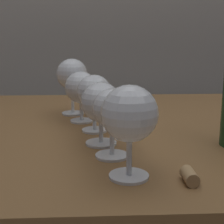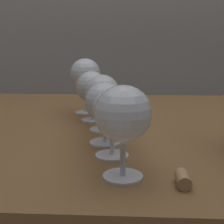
% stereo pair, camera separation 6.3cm
% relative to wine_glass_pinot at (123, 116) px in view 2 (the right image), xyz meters
% --- Properties ---
extents(dining_table, '(1.46, 0.91, 0.77)m').
position_rel_wine_glass_pinot_xyz_m(dining_table, '(0.10, 0.34, -0.19)').
color(dining_table, brown).
rests_on(dining_table, ground_plane).
extents(wine_glass_pinot, '(0.09, 0.09, 0.15)m').
position_rel_wine_glass_pinot_xyz_m(wine_glass_pinot, '(0.00, 0.00, 0.00)').
color(wine_glass_pinot, white).
rests_on(wine_glass_pinot, dining_table).
extents(wine_glass_cabernet, '(0.07, 0.07, 0.13)m').
position_rel_wine_glass_pinot_xyz_m(wine_glass_cabernet, '(-0.02, 0.10, -0.01)').
color(wine_glass_cabernet, white).
rests_on(wine_glass_cabernet, dining_table).
extents(wine_glass_chardonnay, '(0.08, 0.08, 0.13)m').
position_rel_wine_glass_pinot_xyz_m(wine_glass_chardonnay, '(-0.04, 0.18, -0.01)').
color(wine_glass_chardonnay, white).
rests_on(wine_glass_chardonnay, dining_table).
extents(wine_glass_merlot, '(0.08, 0.08, 0.14)m').
position_rel_wine_glass_pinot_xyz_m(wine_glass_merlot, '(-0.06, 0.28, -0.01)').
color(wine_glass_merlot, white).
rests_on(wine_glass_merlot, dining_table).
extents(wine_glass_port, '(0.08, 0.08, 0.13)m').
position_rel_wine_glass_pinot_xyz_m(wine_glass_port, '(-0.09, 0.37, -0.01)').
color(wine_glass_port, white).
rests_on(wine_glass_port, dining_table).
extents(wine_glass_white, '(0.09, 0.09, 0.16)m').
position_rel_wine_glass_pinot_xyz_m(wine_glass_white, '(-0.12, 0.46, 0.01)').
color(wine_glass_white, white).
rests_on(wine_glass_white, dining_table).
extents(cork, '(0.02, 0.04, 0.02)m').
position_rel_wine_glass_pinot_xyz_m(cork, '(0.09, -0.02, -0.09)').
color(cork, tan).
rests_on(cork, dining_table).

